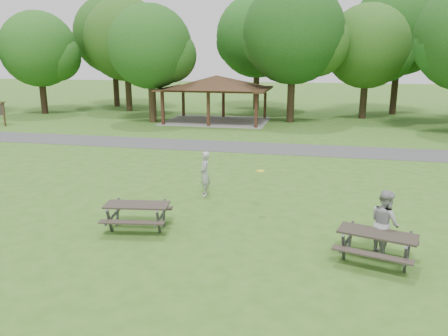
% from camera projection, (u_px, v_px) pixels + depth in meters
% --- Properties ---
extents(ground, '(160.00, 160.00, 0.00)m').
position_uv_depth(ground, '(162.00, 242.00, 12.77)').
color(ground, '#34601B').
rests_on(ground, ground).
extents(asphalt_path, '(120.00, 3.20, 0.02)m').
position_uv_depth(asphalt_path, '(243.00, 147.00, 26.01)').
color(asphalt_path, '#414143').
rests_on(asphalt_path, ground).
extents(pavilion, '(8.60, 7.01, 3.76)m').
position_uv_depth(pavilion, '(216.00, 84.00, 35.53)').
color(pavilion, '#331B12').
rests_on(pavilion, ground).
extents(tree_row_b, '(7.14, 6.80, 9.28)m').
position_uv_depth(tree_row_b, '(40.00, 51.00, 39.81)').
color(tree_row_b, black).
rests_on(tree_row_b, ground).
extents(tree_row_c, '(8.19, 7.80, 10.67)m').
position_uv_depth(tree_row_c, '(127.00, 42.00, 41.46)').
color(tree_row_c, black).
rests_on(tree_row_c, ground).
extents(tree_row_d, '(6.93, 6.60, 9.27)m').
position_uv_depth(tree_row_d, '(151.00, 49.00, 34.48)').
color(tree_row_d, '#322416').
rests_on(tree_row_d, ground).
extents(tree_row_e, '(8.40, 8.00, 11.02)m').
position_uv_depth(tree_row_e, '(294.00, 36.00, 34.32)').
color(tree_row_e, black).
rests_on(tree_row_e, ground).
extents(tree_row_f, '(7.35, 7.00, 9.55)m').
position_uv_depth(tree_row_f, '(368.00, 49.00, 36.63)').
color(tree_row_f, black).
rests_on(tree_row_f, ground).
extents(tree_deep_a, '(8.40, 8.00, 11.38)m').
position_uv_depth(tree_deep_a, '(114.00, 37.00, 45.24)').
color(tree_deep_a, black).
rests_on(tree_deep_a, ground).
extents(tree_deep_b, '(8.40, 8.00, 11.13)m').
position_uv_depth(tree_deep_b, '(258.00, 39.00, 42.68)').
color(tree_deep_b, '#302215').
rests_on(tree_deep_b, ground).
extents(tree_deep_c, '(8.82, 8.40, 11.90)m').
position_uv_depth(tree_deep_c, '(401.00, 31.00, 38.92)').
color(tree_deep_c, black).
rests_on(tree_deep_c, ground).
extents(picnic_table_middle, '(2.18, 1.85, 0.86)m').
position_uv_depth(picnic_table_middle, '(137.00, 210.00, 13.62)').
color(picnic_table_middle, '#2E2621').
rests_on(picnic_table_middle, ground).
extents(picnic_table_far, '(2.33, 2.06, 0.86)m').
position_uv_depth(picnic_table_far, '(377.00, 240.00, 11.42)').
color(picnic_table_far, '#29231D').
rests_on(picnic_table_far, ground).
extents(frisbee_in_flight, '(0.29, 0.29, 0.02)m').
position_uv_depth(frisbee_in_flight, '(261.00, 171.00, 14.74)').
color(frisbee_in_flight, yellow).
rests_on(frisbee_in_flight, ground).
extents(frisbee_thrower, '(0.58, 0.73, 1.74)m').
position_uv_depth(frisbee_thrower, '(205.00, 174.00, 16.87)').
color(frisbee_thrower, '#A0A0A3').
rests_on(frisbee_thrower, ground).
extents(frisbee_catcher, '(1.00, 1.10, 1.83)m').
position_uv_depth(frisbee_catcher, '(385.00, 223.00, 11.82)').
color(frisbee_catcher, '#99999B').
rests_on(frisbee_catcher, ground).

